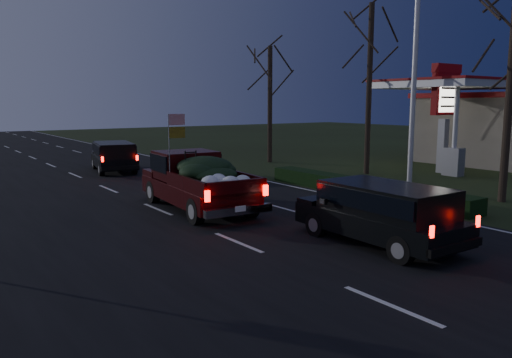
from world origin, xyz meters
TOP-DOWN VIEW (x-y plane):
  - ground at (0.00, 0.00)m, footprint 120.00×120.00m
  - road_asphalt at (0.00, 0.00)m, footprint 14.00×120.00m
  - hedge_row at (7.80, 3.00)m, footprint 1.00×10.00m
  - light_pole at (9.50, 2.00)m, footprint 0.50×0.90m
  - gas_price_pylon at (16.00, 4.99)m, footprint 2.00×0.41m
  - gas_station_building at (24.00, 6.00)m, footprint 10.00×7.00m
  - gas_canopy at (18.00, 6.00)m, footprint 7.10×6.10m
  - bare_tree_mid at (12.50, 7.00)m, footprint 3.60×3.60m
  - bare_tree_far at (11.50, 14.00)m, footprint 3.60×3.60m
  - pickup_truck at (1.17, 4.32)m, footprint 2.58×5.71m
  - lead_suv at (2.09, 15.16)m, footprint 2.67×4.69m
  - rear_suv at (2.90, -2.28)m, footprint 2.09×4.50m

SIDE VIEW (x-z plane):
  - ground at x=0.00m, z-range 0.00..0.00m
  - road_asphalt at x=0.00m, z-range 0.00..0.02m
  - hedge_row at x=7.80m, z-range 0.00..0.60m
  - lead_suv at x=2.09m, z-range 0.33..1.60m
  - rear_suv at x=2.90m, z-range 0.33..1.61m
  - pickup_truck at x=1.17m, z-range -0.37..2.54m
  - gas_station_building at x=24.00m, z-range 0.00..4.00m
  - gas_price_pylon at x=16.00m, z-range 0.98..6.56m
  - gas_canopy at x=18.00m, z-range 1.91..6.79m
  - bare_tree_far at x=11.50m, z-range 1.73..8.73m
  - light_pole at x=9.50m, z-range 0.90..10.06m
  - bare_tree_mid at x=12.50m, z-range 2.10..10.60m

